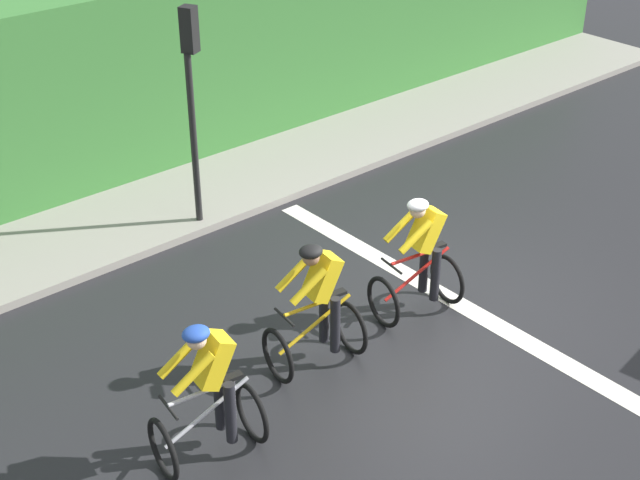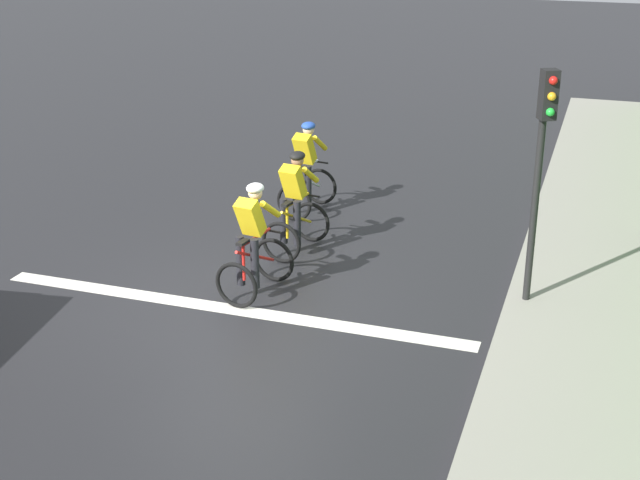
{
  "view_description": "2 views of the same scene",
  "coord_description": "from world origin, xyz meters",
  "px_view_note": "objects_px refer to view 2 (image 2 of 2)",
  "views": [
    {
      "loc": [
        -6.45,
        7.84,
        6.75
      ],
      "look_at": [
        0.84,
        1.59,
        1.19
      ],
      "focal_mm": 51.22,
      "sensor_mm": 36.0,
      "label": 1
    },
    {
      "loc": [
        4.73,
        -10.06,
        5.39
      ],
      "look_at": [
        0.97,
        1.08,
        0.73
      ],
      "focal_mm": 49.25,
      "sensor_mm": 36.0,
      "label": 2
    }
  ],
  "objects_px": {
    "cyclist_lead": "(306,171)",
    "cyclist_mid": "(253,243)",
    "traffic_light_near_crossing": "(541,155)",
    "cyclist_second": "(295,206)"
  },
  "relations": [
    {
      "from": "cyclist_lead",
      "to": "cyclist_mid",
      "type": "distance_m",
      "value": 3.56
    },
    {
      "from": "cyclist_lead",
      "to": "traffic_light_near_crossing",
      "type": "distance_m",
      "value": 5.22
    },
    {
      "from": "cyclist_second",
      "to": "cyclist_mid",
      "type": "relative_size",
      "value": 1.0
    },
    {
      "from": "cyclist_mid",
      "to": "cyclist_lead",
      "type": "bearing_deg",
      "value": 97.34
    },
    {
      "from": "cyclist_second",
      "to": "traffic_light_near_crossing",
      "type": "xyz_separation_m",
      "value": [
        3.76,
        -0.89,
        1.43
      ]
    },
    {
      "from": "traffic_light_near_crossing",
      "to": "cyclist_mid",
      "type": "bearing_deg",
      "value": -167.97
    },
    {
      "from": "cyclist_lead",
      "to": "cyclist_mid",
      "type": "height_order",
      "value": "same"
    },
    {
      "from": "cyclist_lead",
      "to": "cyclist_second",
      "type": "xyz_separation_m",
      "value": [
        0.46,
        -1.83,
        0.0
      ]
    },
    {
      "from": "cyclist_lead",
      "to": "traffic_light_near_crossing",
      "type": "bearing_deg",
      "value": -32.84
    },
    {
      "from": "cyclist_second",
      "to": "cyclist_mid",
      "type": "bearing_deg",
      "value": -90.2
    }
  ]
}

